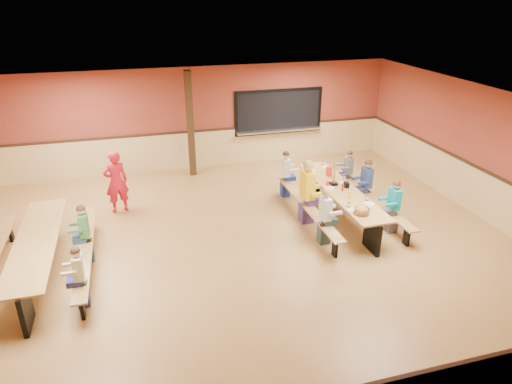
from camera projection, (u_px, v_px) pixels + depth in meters
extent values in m
plane|color=olive|center=(234.00, 248.00, 9.59)|extent=(12.00, 12.00, 0.00)
cube|color=brown|center=(194.00, 119.00, 13.38)|extent=(12.00, 0.04, 3.00)
cube|color=brown|center=(344.00, 368.00, 4.58)|extent=(12.00, 0.04, 3.00)
cube|color=brown|center=(487.00, 155.00, 10.46)|extent=(0.04, 10.00, 3.00)
cube|color=white|center=(231.00, 107.00, 8.37)|extent=(12.00, 10.00, 0.04)
cube|color=black|center=(279.00, 112.00, 13.97)|extent=(2.60, 0.06, 1.20)
cube|color=silver|center=(279.00, 130.00, 14.12)|extent=(2.70, 0.28, 0.06)
cube|color=black|center=(190.00, 125.00, 12.80)|extent=(0.18, 0.18, 3.00)
cube|color=#A67D42|center=(341.00, 190.00, 10.58)|extent=(0.75, 3.60, 0.04)
cube|color=black|center=(372.00, 236.00, 9.37)|extent=(0.08, 0.60, 0.70)
cube|color=black|center=(314.00, 180.00, 12.09)|extent=(0.08, 0.60, 0.70)
cube|color=#A67D42|center=(307.00, 205.00, 10.49)|extent=(0.26, 3.60, 0.04)
cube|color=black|center=(307.00, 214.00, 10.59)|extent=(0.06, 0.18, 0.41)
cube|color=#A67D42|center=(372.00, 197.00, 10.90)|extent=(0.26, 3.60, 0.04)
cube|color=black|center=(371.00, 206.00, 10.99)|extent=(0.06, 0.18, 0.41)
cube|color=#A67D42|center=(36.00, 241.00, 8.44)|extent=(0.75, 3.60, 0.04)
cube|color=black|center=(26.00, 309.00, 7.22)|extent=(0.08, 0.60, 0.70)
cube|color=black|center=(50.00, 221.00, 9.95)|extent=(0.08, 0.60, 0.70)
cube|color=#A67D42|center=(86.00, 248.00, 8.76)|extent=(0.26, 3.60, 0.04)
cube|color=black|center=(87.00, 258.00, 8.85)|extent=(0.06, 0.18, 0.41)
imported|color=red|center=(116.00, 182.00, 10.89)|extent=(0.64, 0.51, 1.55)
cylinder|color=red|center=(329.00, 171.00, 11.31)|extent=(0.16, 0.16, 0.22)
cube|color=black|center=(346.00, 185.00, 10.64)|extent=(0.10, 0.14, 0.13)
cylinder|color=yellow|center=(351.00, 195.00, 10.07)|extent=(0.06, 0.06, 0.17)
cylinder|color=#B2140F|center=(343.00, 187.00, 10.46)|extent=(0.06, 0.06, 0.17)
cube|color=black|center=(334.00, 184.00, 10.79)|extent=(0.16, 0.16, 0.06)
cube|color=#A67D42|center=(334.00, 173.00, 10.68)|extent=(0.02, 0.09, 0.50)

